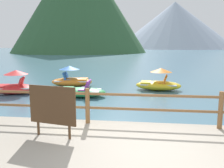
{
  "coord_description": "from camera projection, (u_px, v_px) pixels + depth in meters",
  "views": [
    {
      "loc": [
        -0.26,
        -4.53,
        2.51
      ],
      "look_at": [
        -1.48,
        5.0,
        0.9
      ],
      "focal_mm": 38.39,
      "sensor_mm": 36.0,
      "label": 1
    }
  ],
  "objects": [
    {
      "name": "pedal_boat_2",
      "position": [
        158.0,
        83.0,
        13.16
      ],
      "size": [
        2.54,
        1.42,
        1.22
      ],
      "color": "yellow",
      "rests_on": "ground"
    },
    {
      "name": "sign_board",
      "position": [
        52.0,
        106.0,
        5.39
      ],
      "size": [
        1.16,
        0.29,
        1.19
      ],
      "color": "beige",
      "rests_on": "promenade_dock"
    },
    {
      "name": "pedal_boat_1",
      "position": [
        15.0,
        86.0,
        12.2
      ],
      "size": [
        2.47,
        1.75,
        1.21
      ],
      "color": "red",
      "rests_on": "ground"
    },
    {
      "name": "distant_peak",
      "position": [
        174.0,
        25.0,
        134.1
      ],
      "size": [
        65.79,
        65.79,
        25.64
      ],
      "primitive_type": "cone",
      "color": "#93A3B7",
      "rests_on": "ground"
    },
    {
      "name": "pedal_boat_0",
      "position": [
        80.0,
        92.0,
        11.53
      ],
      "size": [
        2.49,
        1.25,
        0.81
      ],
      "color": "green",
      "rests_on": "ground"
    },
    {
      "name": "ground_plane",
      "position": [
        144.0,
        58.0,
        43.95
      ],
      "size": [
        200.0,
        200.0,
        0.0
      ],
      "primitive_type": "plane",
      "color": "#477084"
    },
    {
      "name": "cliff_headland",
      "position": [
        84.0,
        2.0,
        72.28
      ],
      "size": [
        40.42,
        40.42,
        32.04
      ],
      "color": "#2D5633",
      "rests_on": "ground"
    },
    {
      "name": "pedal_boat_5",
      "position": [
        72.0,
        79.0,
        14.4
      ],
      "size": [
        2.53,
        1.48,
        1.22
      ],
      "color": "orange",
      "rests_on": "ground"
    },
    {
      "name": "dock_railing",
      "position": [
        152.0,
        104.0,
        6.17
      ],
      "size": [
        23.92,
        0.12,
        0.95
      ],
      "color": "brown",
      "rests_on": "promenade_dock"
    }
  ]
}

